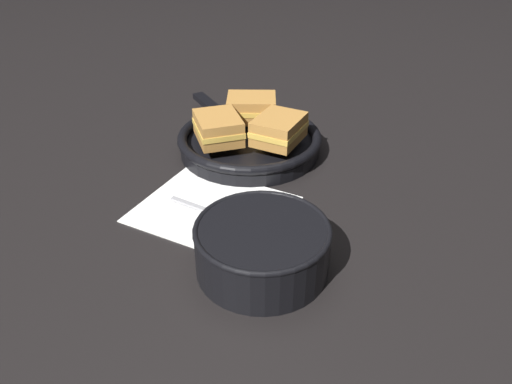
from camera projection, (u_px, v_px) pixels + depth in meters
ground_plane at (252, 224)px, 0.76m from camera, size 4.00×4.00×0.00m
napkin at (213, 209)px, 0.79m from camera, size 0.24×0.21×0.00m
soup_bowl at (262, 245)px, 0.66m from camera, size 0.18×0.18×0.07m
spoon at (233, 220)px, 0.76m from camera, size 0.17×0.03×0.01m
skillet at (249, 142)px, 0.95m from camera, size 0.36×0.27×0.04m
sandwich_near_left at (218, 128)px, 0.90m from camera, size 0.12×0.12×0.05m
sandwich_near_right at (279, 129)px, 0.89m from camera, size 0.09×0.10×0.05m
sandwich_far_left at (251, 108)px, 0.98m from camera, size 0.12×0.12×0.05m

